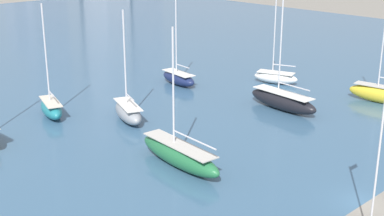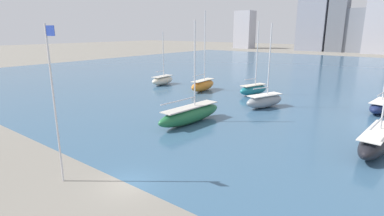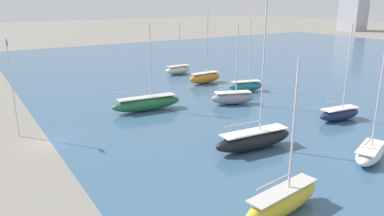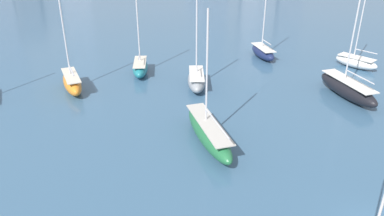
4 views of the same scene
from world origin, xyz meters
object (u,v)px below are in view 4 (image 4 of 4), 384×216
(flag_pole, at_px, (384,201))
(sailboat_green, at_px, (209,132))
(sailboat_orange, at_px, (72,82))
(sailboat_white, at_px, (356,61))
(sailboat_gray, at_px, (196,80))
(sailboat_black, at_px, (347,88))
(sailboat_navy, at_px, (263,52))
(sailboat_teal, at_px, (140,67))

(flag_pole, bearing_deg, sailboat_green, 95.01)
(sailboat_orange, distance_m, sailboat_white, 40.49)
(sailboat_gray, xyz_separation_m, sailboat_black, (16.03, -9.49, 0.08))
(sailboat_orange, bearing_deg, sailboat_gray, -20.73)
(flag_pole, xyz_separation_m, sailboat_green, (-1.59, 18.17, -5.33))
(sailboat_navy, distance_m, sailboat_white, 13.81)
(sailboat_green, bearing_deg, sailboat_orange, 125.77)
(flag_pole, bearing_deg, sailboat_orange, 109.23)
(sailboat_green, relative_size, sailboat_black, 0.76)
(flag_pole, height_order, sailboat_gray, sailboat_gray)
(sailboat_teal, height_order, sailboat_black, sailboat_black)
(sailboat_teal, xyz_separation_m, sailboat_black, (21.60, -16.87, 0.12))
(sailboat_green, height_order, sailboat_gray, sailboat_green)
(sailboat_navy, bearing_deg, sailboat_orange, -167.96)
(sailboat_teal, height_order, sailboat_gray, sailboat_teal)
(sailboat_white, bearing_deg, sailboat_orange, 150.49)
(flag_pole, relative_size, sailboat_white, 0.89)
(sailboat_navy, bearing_deg, flag_pole, -106.74)
(sailboat_teal, bearing_deg, sailboat_green, -68.64)
(sailboat_white, bearing_deg, sailboat_green, -178.62)
(sailboat_teal, bearing_deg, sailboat_white, 1.03)
(flag_pole, bearing_deg, sailboat_black, 49.76)
(sailboat_gray, height_order, sailboat_black, sailboat_black)
(sailboat_teal, relative_size, sailboat_orange, 0.86)
(sailboat_teal, bearing_deg, sailboat_orange, -147.46)
(flag_pole, distance_m, sailboat_teal, 39.25)
(sailboat_orange, relative_size, sailboat_navy, 1.14)
(sailboat_green, height_order, sailboat_white, sailboat_white)
(flag_pole, distance_m, sailboat_green, 19.00)
(sailboat_black, bearing_deg, sailboat_white, 46.31)
(sailboat_green, distance_m, sailboat_black, 20.44)
(sailboat_gray, distance_m, sailboat_white, 24.96)
(sailboat_white, bearing_deg, sailboat_gray, 155.99)
(flag_pole, bearing_deg, sailboat_teal, 94.55)
(sailboat_teal, bearing_deg, sailboat_gray, -35.75)
(sailboat_orange, height_order, sailboat_navy, sailboat_orange)
(sailboat_gray, bearing_deg, sailboat_white, 16.92)
(sailboat_teal, distance_m, sailboat_green, 20.63)
(sailboat_orange, xyz_separation_m, sailboat_white, (40.00, -6.23, -0.26))
(flag_pole, distance_m, sailboat_white, 40.93)
(sailboat_orange, distance_m, sailboat_black, 34.23)
(flag_pole, height_order, sailboat_navy, sailboat_navy)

